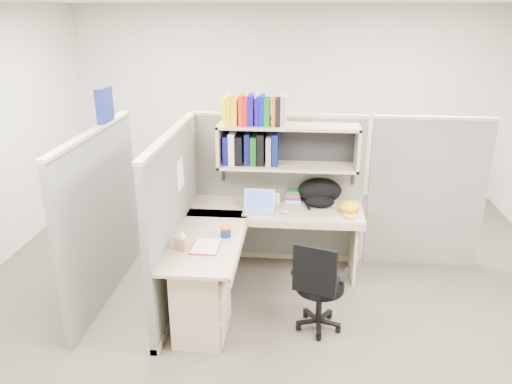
# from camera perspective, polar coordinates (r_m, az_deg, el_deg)

# --- Properties ---
(ground) EXTENTS (6.00, 6.00, 0.00)m
(ground) POSITION_cam_1_polar(r_m,az_deg,el_deg) (4.90, 1.84, -12.28)
(ground) COLOR #3A362D
(ground) RESTS_ON ground
(room_shell) EXTENTS (6.00, 6.00, 6.00)m
(room_shell) POSITION_cam_1_polar(r_m,az_deg,el_deg) (4.25, 2.08, 6.46)
(room_shell) COLOR #B7B1A5
(room_shell) RESTS_ON ground
(cubicle) EXTENTS (3.79, 1.84, 1.95)m
(cubicle) POSITION_cam_1_polar(r_m,az_deg,el_deg) (4.92, -1.99, -0.25)
(cubicle) COLOR #5F605B
(cubicle) RESTS_ON ground
(desk) EXTENTS (1.74, 1.75, 0.73)m
(desk) POSITION_cam_1_polar(r_m,az_deg,el_deg) (4.46, -3.63, -9.22)
(desk) COLOR tan
(desk) RESTS_ON ground
(laptop) EXTENTS (0.31, 0.31, 0.22)m
(laptop) POSITION_cam_1_polar(r_m,az_deg,el_deg) (4.89, 0.27, -1.23)
(laptop) COLOR silver
(laptop) RESTS_ON desk
(backpack) EXTENTS (0.48, 0.38, 0.26)m
(backpack) POSITION_cam_1_polar(r_m,az_deg,el_deg) (5.15, 7.33, -0.04)
(backpack) COLOR black
(backpack) RESTS_ON desk
(orange_cap) EXTENTS (0.21, 0.24, 0.11)m
(orange_cap) POSITION_cam_1_polar(r_m,az_deg,el_deg) (5.03, 10.62, -1.66)
(orange_cap) COLOR orange
(orange_cap) RESTS_ON desk
(snack_canister) EXTENTS (0.10, 0.10, 0.10)m
(snack_canister) POSITION_cam_1_polar(r_m,az_deg,el_deg) (4.43, -3.47, -4.50)
(snack_canister) COLOR navy
(snack_canister) RESTS_ON desk
(tissue_box) EXTENTS (0.14, 0.14, 0.17)m
(tissue_box) POSITION_cam_1_polar(r_m,az_deg,el_deg) (4.23, -8.43, -5.39)
(tissue_box) COLOR tan
(tissue_box) RESTS_ON desk
(mouse) EXTENTS (0.10, 0.08, 0.03)m
(mouse) POSITION_cam_1_polar(r_m,az_deg,el_deg) (4.93, 3.33, -2.27)
(mouse) COLOR #8BAAC5
(mouse) RESTS_ON desk
(paper_cup) EXTENTS (0.09, 0.09, 0.10)m
(paper_cup) POSITION_cam_1_polar(r_m,az_deg,el_deg) (5.17, 2.32, -0.75)
(paper_cup) COLOR white
(paper_cup) RESTS_ON desk
(book_stack) EXTENTS (0.17, 0.23, 0.11)m
(book_stack) POSITION_cam_1_polar(r_m,az_deg,el_deg) (5.28, 4.25, -0.26)
(book_stack) COLOR slate
(book_stack) RESTS_ON desk
(loose_paper) EXTENTS (0.22, 0.29, 0.00)m
(loose_paper) POSITION_cam_1_polar(r_m,az_deg,el_deg) (4.29, -5.76, -6.16)
(loose_paper) COLOR white
(loose_paper) RESTS_ON desk
(task_chair) EXTENTS (0.50, 0.46, 0.87)m
(task_chair) POSITION_cam_1_polar(r_m,az_deg,el_deg) (4.36, 7.11, -12.10)
(task_chair) COLOR black
(task_chair) RESTS_ON ground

